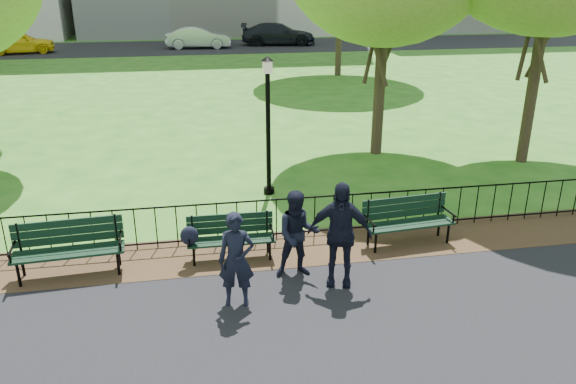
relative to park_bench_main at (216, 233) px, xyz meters
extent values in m
plane|color=#28671B|center=(1.05, -1.30, -0.56)|extent=(120.00, 120.00, 0.00)
cube|color=#3D2819|center=(1.05, 0.20, -0.55)|extent=(60.00, 1.60, 0.01)
cube|color=black|center=(1.05, 33.70, -0.56)|extent=(70.00, 9.00, 0.01)
cylinder|color=black|center=(1.05, 0.70, 0.32)|extent=(24.00, 0.04, 0.04)
cylinder|color=black|center=(1.05, 0.70, -0.44)|extent=(24.00, 0.04, 0.04)
cylinder|color=black|center=(1.05, 0.70, -0.11)|extent=(0.02, 0.02, 0.90)
cube|color=black|center=(0.27, -0.04, -0.15)|extent=(1.65, 0.46, 0.04)
cube|color=black|center=(0.27, 0.20, 0.17)|extent=(1.65, 0.05, 0.41)
cylinder|color=black|center=(-0.45, -0.19, -0.36)|extent=(0.05, 0.05, 0.41)
cylinder|color=black|center=(0.98, -0.21, -0.36)|extent=(0.05, 0.05, 0.41)
cylinder|color=black|center=(-0.44, 0.14, -0.36)|extent=(0.05, 0.05, 0.41)
cylinder|color=black|center=(0.99, 0.12, -0.36)|extent=(0.05, 0.05, 0.41)
cylinder|color=black|center=(-0.51, -0.03, 0.01)|extent=(0.04, 0.51, 0.04)
cylinder|color=black|center=(1.05, -0.04, 0.01)|extent=(0.04, 0.51, 0.04)
ellipsoid|color=black|center=(-0.50, -0.12, 0.05)|extent=(0.34, 0.24, 0.37)
cube|color=black|center=(-2.64, -0.15, -0.08)|extent=(1.96, 0.65, 0.04)
cube|color=black|center=(-2.66, 0.13, 0.29)|extent=(1.92, 0.17, 0.48)
cylinder|color=black|center=(-3.46, -0.40, -0.32)|extent=(0.05, 0.05, 0.48)
cylinder|color=black|center=(-1.80, -0.28, -0.32)|extent=(0.05, 0.05, 0.48)
cylinder|color=black|center=(-3.49, -0.01, -0.32)|extent=(0.05, 0.05, 0.48)
cylinder|color=black|center=(-1.82, 0.10, -0.32)|extent=(0.05, 0.05, 0.48)
cylinder|color=black|center=(-3.55, -0.21, 0.11)|extent=(0.08, 0.60, 0.04)
cylinder|color=black|center=(-1.74, -0.08, 0.11)|extent=(0.08, 0.60, 0.04)
cube|color=black|center=(3.83, -0.02, -0.11)|extent=(1.86, 0.65, 0.04)
cube|color=black|center=(3.80, 0.24, 0.24)|extent=(1.82, 0.20, 0.46)
cylinder|color=black|center=(3.06, -0.27, -0.33)|extent=(0.05, 0.05, 0.46)
cylinder|color=black|center=(4.63, -0.13, -0.33)|extent=(0.05, 0.05, 0.46)
cylinder|color=black|center=(3.02, 0.09, -0.33)|extent=(0.05, 0.05, 0.46)
cylinder|color=black|center=(4.60, 0.23, -0.33)|extent=(0.05, 0.05, 0.46)
cylinder|color=black|center=(2.97, -0.10, 0.08)|extent=(0.09, 0.57, 0.04)
cylinder|color=black|center=(4.68, 0.06, 0.08)|extent=(0.09, 0.57, 0.04)
cylinder|color=black|center=(1.48, 3.30, -0.49)|extent=(0.27, 0.27, 0.15)
cylinder|color=black|center=(1.48, 3.30, 0.95)|extent=(0.11, 0.11, 3.03)
cube|color=beige|center=(1.48, 3.30, 2.56)|extent=(0.21, 0.21, 0.28)
cone|color=black|center=(1.48, 3.30, 2.75)|extent=(0.30, 0.30, 0.11)
cylinder|color=#2D2116|center=(5.19, 6.08, 1.16)|extent=(0.33, 0.33, 3.45)
cylinder|color=#2D2116|center=(9.12, 4.54, 1.36)|extent=(0.32, 0.32, 3.85)
cylinder|color=#2D2116|center=(7.65, 19.86, 1.80)|extent=(0.32, 0.32, 4.72)
imported|color=black|center=(0.24, -1.59, 0.26)|extent=(0.64, 0.47, 1.62)
imported|color=black|center=(1.40, -0.83, 0.26)|extent=(0.81, 0.46, 1.62)
imported|color=black|center=(2.05, -1.22, 0.40)|extent=(1.20, 0.78, 1.89)
imported|color=yellow|center=(-11.45, 32.07, 0.22)|extent=(4.78, 2.71, 1.53)
imported|color=#B8BAC0|center=(0.63, 32.84, 0.21)|extent=(4.75, 1.94, 1.53)
imported|color=black|center=(6.68, 33.87, 0.26)|extent=(5.85, 3.05, 1.62)
camera|label=1|loc=(-0.36, -9.63, 4.57)|focal=35.00mm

